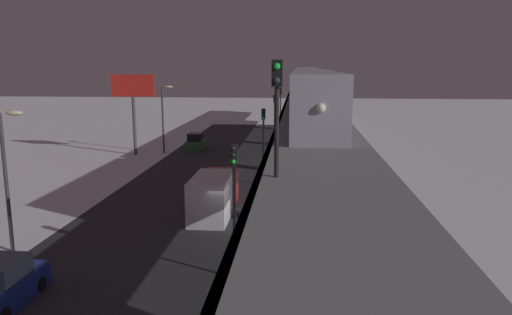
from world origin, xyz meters
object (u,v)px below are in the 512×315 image
Objects in this scene: traffic_light_near at (234,192)px; commercial_billboard at (133,93)px; sedan_blue at (3,287)px; traffic_light_distant at (281,102)px; sedan_green at (196,143)px; rail_signal at (277,98)px; subway_train at (308,82)px; box_truck at (214,194)px; traffic_light_mid at (263,135)px; traffic_light_far at (275,114)px.

commercial_billboard is (15.30, -31.05, 2.63)m from traffic_light_near.
sedan_blue is 10.49m from traffic_light_near.
traffic_light_near and traffic_light_distant have the same top height.
sedan_green is 36.39m from traffic_light_near.
rail_signal is at bearing 92.05° from traffic_light_distant.
subway_train is 10.01× the size of box_truck.
sedan_green is at bearing -75.20° from box_truck.
traffic_light_distant is at bearing -99.03° from sedan_blue.
traffic_light_near is 1.00× the size of traffic_light_mid.
traffic_light_distant reaches higher than sedan_green.
sedan_green is 25.84m from box_truck.
sedan_green is (11.44, -39.94, -8.02)m from rail_signal.
subway_train reaches higher than sedan_green.
box_truck reaches higher than sedan_green.
rail_signal is 0.90× the size of sedan_blue.
box_truck is 0.83× the size of commercial_billboard.
traffic_light_mid is at bearing -113.11° from sedan_blue.
box_truck is 25.11m from commercial_billboard.
traffic_light_far is 1.00× the size of traffic_light_distant.
commercial_billboard is at bearing -64.14° from rail_signal.
box_truck is at bearing 84.22° from traffic_light_far.
traffic_light_distant is at bearing -93.43° from box_truck.
sedan_blue is (13.20, 41.63, -7.08)m from subway_train.
sedan_blue is 0.69× the size of traffic_light_far.
rail_signal is 0.62× the size of traffic_light_mid.
traffic_light_far is at bearing -90.00° from traffic_light_near.
rail_signal is 0.62× the size of traffic_light_far.
traffic_light_near is (-2.70, 10.03, 2.85)m from box_truck.
subway_train is 29.65m from box_truck.
subway_train reaches higher than sedan_blue.
traffic_light_far is at bearing 20.87° from subway_train.
sedan_green is at bearing -75.13° from traffic_light_near.
rail_signal is 0.62× the size of traffic_light_near.
subway_train is 38.57m from traffic_light_near.
rail_signal is 7.08m from traffic_light_near.
subway_train reaches higher than box_truck.
rail_signal is 23.83m from traffic_light_mid.
sedan_blue is (11.44, -1.49, -8.03)m from rail_signal.
box_truck is 1.16× the size of traffic_light_distant.
traffic_light_near is 1.00× the size of traffic_light_far.
commercial_billboard is (17.44, -35.97, -1.99)m from rail_signal.
sedan_blue is at bearing 90.00° from sedan_green.
traffic_light_far is 0.72× the size of commercial_billboard.
traffic_light_mid is at bearing 78.88° from subway_train.
traffic_light_far is (0.00, -36.71, 0.00)m from traffic_light_near.
box_truck is at bearing 86.57° from traffic_light_distant.
traffic_light_distant is 28.59m from commercial_billboard.
sedan_green is 0.69× the size of traffic_light_far.
box_truck is at bearing 72.02° from traffic_light_mid.
traffic_light_distant reaches higher than sedan_blue.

